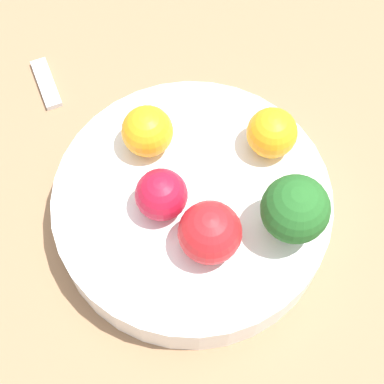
{
  "coord_description": "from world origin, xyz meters",
  "views": [
    {
      "loc": [
        -0.14,
        -0.19,
        0.56
      ],
      "look_at": [
        0.0,
        0.0,
        0.07
      ],
      "focal_mm": 60.0,
      "sensor_mm": 36.0,
      "label": 1
    }
  ],
  "objects_px": {
    "bowl": "(192,208)",
    "orange_front": "(150,130)",
    "apple_red": "(210,233)",
    "orange_back": "(275,136)",
    "spoon": "(46,83)",
    "apple_green": "(161,195)",
    "broccoli": "(295,210)"
  },
  "relations": [
    {
      "from": "bowl",
      "to": "orange_front",
      "type": "height_order",
      "value": "orange_front"
    },
    {
      "from": "apple_red",
      "to": "orange_back",
      "type": "height_order",
      "value": "apple_red"
    },
    {
      "from": "bowl",
      "to": "spoon",
      "type": "distance_m",
      "value": 0.21
    },
    {
      "from": "apple_green",
      "to": "apple_red",
      "type": "bearing_deg",
      "value": -78.1
    },
    {
      "from": "broccoli",
      "to": "orange_back",
      "type": "bearing_deg",
      "value": 60.9
    },
    {
      "from": "bowl",
      "to": "apple_green",
      "type": "bearing_deg",
      "value": 162.29
    },
    {
      "from": "broccoli",
      "to": "orange_front",
      "type": "relative_size",
      "value": 1.46
    },
    {
      "from": "apple_red",
      "to": "apple_green",
      "type": "relative_size",
      "value": 1.17
    },
    {
      "from": "orange_front",
      "to": "orange_back",
      "type": "bearing_deg",
      "value": -39.68
    },
    {
      "from": "broccoli",
      "to": "orange_front",
      "type": "xyz_separation_m",
      "value": [
        -0.05,
        0.14,
        -0.01
      ]
    },
    {
      "from": "broccoli",
      "to": "apple_green",
      "type": "xyz_separation_m",
      "value": [
        -0.07,
        0.08,
        -0.02
      ]
    },
    {
      "from": "orange_back",
      "to": "spoon",
      "type": "xyz_separation_m",
      "value": [
        -0.12,
        0.21,
        -0.06
      ]
    },
    {
      "from": "orange_front",
      "to": "orange_back",
      "type": "xyz_separation_m",
      "value": [
        0.08,
        -0.07,
        -0.0
      ]
    },
    {
      "from": "apple_red",
      "to": "orange_back",
      "type": "distance_m",
      "value": 0.11
    },
    {
      "from": "bowl",
      "to": "orange_back",
      "type": "bearing_deg",
      "value": -2.65
    },
    {
      "from": "broccoli",
      "to": "apple_red",
      "type": "distance_m",
      "value": 0.07
    },
    {
      "from": "apple_red",
      "to": "spoon",
      "type": "height_order",
      "value": "apple_red"
    },
    {
      "from": "orange_back",
      "to": "spoon",
      "type": "bearing_deg",
      "value": 119.09
    },
    {
      "from": "apple_red",
      "to": "spoon",
      "type": "bearing_deg",
      "value": 93.93
    },
    {
      "from": "bowl",
      "to": "broccoli",
      "type": "xyz_separation_m",
      "value": [
        0.05,
        -0.07,
        0.06
      ]
    },
    {
      "from": "apple_red",
      "to": "bowl",
      "type": "bearing_deg",
      "value": 71.67
    },
    {
      "from": "orange_front",
      "to": "bowl",
      "type": "bearing_deg",
      "value": -92.32
    },
    {
      "from": "bowl",
      "to": "apple_green",
      "type": "relative_size",
      "value": 5.52
    },
    {
      "from": "bowl",
      "to": "apple_red",
      "type": "relative_size",
      "value": 4.7
    },
    {
      "from": "broccoli",
      "to": "apple_green",
      "type": "height_order",
      "value": "broccoli"
    },
    {
      "from": "bowl",
      "to": "apple_red",
      "type": "height_order",
      "value": "apple_red"
    },
    {
      "from": "orange_front",
      "to": "broccoli",
      "type": "bearing_deg",
      "value": -71.51
    },
    {
      "from": "apple_red",
      "to": "apple_green",
      "type": "height_order",
      "value": "apple_red"
    },
    {
      "from": "apple_red",
      "to": "orange_back",
      "type": "relative_size",
      "value": 1.16
    },
    {
      "from": "apple_red",
      "to": "apple_green",
      "type": "distance_m",
      "value": 0.05
    },
    {
      "from": "broccoli",
      "to": "orange_back",
      "type": "xyz_separation_m",
      "value": [
        0.04,
        0.07,
        -0.01
      ]
    },
    {
      "from": "bowl",
      "to": "orange_back",
      "type": "height_order",
      "value": "orange_back"
    }
  ]
}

